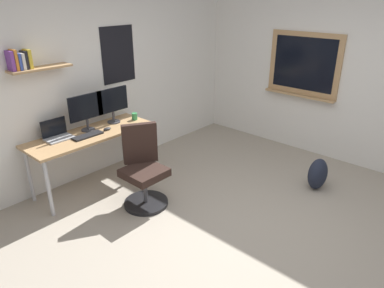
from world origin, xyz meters
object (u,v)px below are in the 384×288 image
at_px(desk, 91,138).
at_px(keyboard, 88,136).
at_px(monitor_primary, 86,110).
at_px(monitor_secondary, 113,103).
at_px(coffee_mug, 135,116).
at_px(backpack, 318,174).
at_px(laptop, 57,134).
at_px(computer_mouse, 107,129).
at_px(office_chair, 143,171).

distance_m(desk, keyboard, 0.13).
distance_m(monitor_primary, monitor_secondary, 0.39).
height_order(desk, monitor_primary, monitor_primary).
bearing_deg(coffee_mug, backpack, -61.94).
relative_size(desk, laptop, 5.07).
xyz_separation_m(laptop, backpack, (2.19, -2.32, -0.58)).
bearing_deg(laptop, keyboard, -37.76).
distance_m(desk, computer_mouse, 0.23).
bearing_deg(monitor_primary, computer_mouse, -45.50).
bearing_deg(keyboard, monitor_primary, 54.43).
height_order(office_chair, laptop, laptop).
relative_size(monitor_primary, computer_mouse, 4.46).
distance_m(monitor_secondary, coffee_mug, 0.36).
bearing_deg(computer_mouse, keyboard, 180.00).
relative_size(keyboard, coffee_mug, 4.02).
xyz_separation_m(office_chair, keyboard, (-0.24, 0.72, 0.33)).
xyz_separation_m(desk, coffee_mug, (0.69, -0.02, 0.12)).
distance_m(monitor_primary, computer_mouse, 0.34).
height_order(laptop, computer_mouse, laptop).
relative_size(office_chair, laptop, 3.06).
height_order(laptop, monitor_secondary, monitor_secondary).
bearing_deg(desk, keyboard, -137.40).
distance_m(keyboard, coffee_mug, 0.77).
xyz_separation_m(coffee_mug, backpack, (1.15, -2.16, -0.57)).
height_order(keyboard, computer_mouse, computer_mouse).
relative_size(monitor_primary, monitor_secondary, 1.00).
xyz_separation_m(desk, computer_mouse, (0.20, -0.07, 0.09)).
height_order(desk, office_chair, office_chair).
xyz_separation_m(office_chair, backpack, (1.68, -1.39, -0.20)).
height_order(monitor_primary, computer_mouse, monitor_primary).
bearing_deg(monitor_secondary, office_chair, -107.38).
relative_size(desk, monitor_secondary, 3.39).
bearing_deg(coffee_mug, computer_mouse, -174.11).
height_order(monitor_primary, backpack, monitor_primary).
height_order(keyboard, backpack, keyboard).
height_order(monitor_secondary, backpack, monitor_secondary).
height_order(office_chair, keyboard, office_chair).
relative_size(desk, keyboard, 4.25).
height_order(office_chair, coffee_mug, office_chair).
bearing_deg(coffee_mug, desk, 178.14).
bearing_deg(monitor_primary, coffee_mug, -10.07).
bearing_deg(office_chair, desk, 101.22).
bearing_deg(desk, monitor_secondary, 12.09).
height_order(desk, coffee_mug, coffee_mug).
height_order(office_chair, monitor_secondary, monitor_secondary).
bearing_deg(monitor_primary, laptop, 173.01).
xyz_separation_m(office_chair, computer_mouse, (0.04, 0.72, 0.33)).
distance_m(desk, backpack, 2.89).
bearing_deg(computer_mouse, backpack, -52.20).
xyz_separation_m(laptop, monitor_secondary, (0.79, -0.05, 0.22)).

